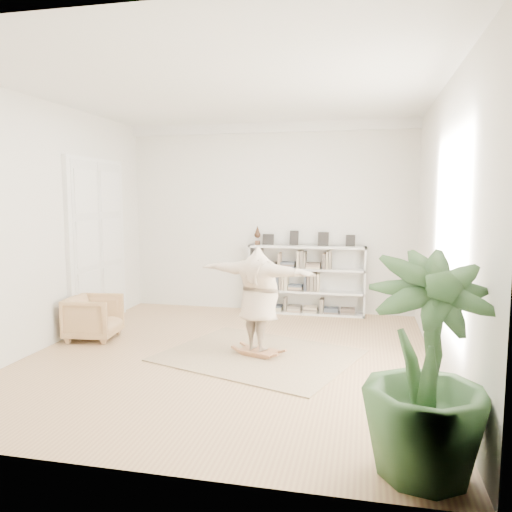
{
  "coord_description": "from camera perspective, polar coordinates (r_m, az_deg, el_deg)",
  "views": [
    {
      "loc": [
        1.8,
        -6.5,
        2.2
      ],
      "look_at": [
        0.3,
        0.4,
        1.37
      ],
      "focal_mm": 35.0,
      "sensor_mm": 36.0,
      "label": 1
    }
  ],
  "objects": [
    {
      "name": "armchair",
      "position": [
        8.24,
        -18.05,
        -6.67
      ],
      "size": [
        0.83,
        0.81,
        0.68
      ],
      "primitive_type": "imported",
      "rotation": [
        0.0,
        0.0,
        1.68
      ],
      "color": "tan",
      "rests_on": "floor"
    },
    {
      "name": "rocker_board",
      "position": [
        7.07,
        0.3,
        -10.85
      ],
      "size": [
        0.58,
        0.46,
        0.11
      ],
      "rotation": [
        0.0,
        0.0,
        -0.33
      ],
      "color": "#99613D",
      "rests_on": "rug"
    },
    {
      "name": "doors",
      "position": [
        9.04,
        -17.63,
        1.31
      ],
      "size": [
        0.09,
        1.78,
        2.92
      ],
      "color": "white",
      "rests_on": "floor"
    },
    {
      "name": "room_shell",
      "position": [
        9.7,
        1.54,
        14.46
      ],
      "size": [
        6.0,
        6.0,
        6.0
      ],
      "color": "silver",
      "rests_on": "floor"
    },
    {
      "name": "person",
      "position": [
        6.87,
        0.31,
        -4.6
      ],
      "size": [
        1.84,
        1.04,
        1.45
      ],
      "primitive_type": "imported",
      "rotation": [
        0.0,
        0.0,
        2.81
      ],
      "color": "#C4AD93",
      "rests_on": "rocker_board"
    },
    {
      "name": "houseplant",
      "position": [
        4.19,
        18.9,
        -11.9
      ],
      "size": [
        1.24,
        1.24,
        1.78
      ],
      "primitive_type": "imported",
      "rotation": [
        0.0,
        0.0,
        0.29
      ],
      "color": "#2B4C26",
      "rests_on": "floor"
    },
    {
      "name": "bookshelf",
      "position": [
        9.5,
        5.76,
        -2.81
      ],
      "size": [
        2.2,
        0.35,
        1.64
      ],
      "color": "silver",
      "rests_on": "floor"
    },
    {
      "name": "floor",
      "position": [
        7.09,
        -3.09,
        -11.38
      ],
      "size": [
        6.0,
        6.0,
        0.0
      ],
      "primitive_type": "plane",
      "color": "#A17953",
      "rests_on": "ground"
    },
    {
      "name": "rug",
      "position": [
        7.09,
        0.3,
        -11.3
      ],
      "size": [
        3.01,
        2.7,
        0.02
      ],
      "primitive_type": "cube",
      "rotation": [
        0.0,
        0.0,
        -0.33
      ],
      "color": "tan",
      "rests_on": "floor"
    }
  ]
}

